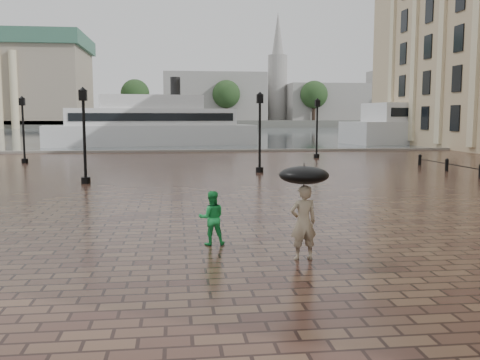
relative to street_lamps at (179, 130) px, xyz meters
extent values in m
plane|color=#361F18|center=(1.50, -17.50, -2.33)|extent=(300.00, 300.00, 0.00)
plane|color=#444B52|center=(1.50, 74.50, -2.33)|extent=(240.00, 240.00, 0.00)
cube|color=slate|center=(1.50, 14.50, -2.33)|extent=(80.00, 0.60, 0.30)
cube|color=#4C4C47|center=(1.50, 142.50, -1.33)|extent=(300.00, 60.00, 2.00)
cube|color=gray|center=(11.50, 132.50, 6.67)|extent=(30.00, 22.00, 14.00)
cube|color=gray|center=(46.50, 132.50, 5.17)|extent=(25.00, 22.00, 11.00)
cube|color=gray|center=(81.50, 132.50, 7.67)|extent=(35.00, 22.00, 16.00)
cylinder|color=gray|center=(31.50, 132.50, 9.67)|extent=(6.00, 6.00, 20.00)
cone|color=gray|center=(31.50, 132.50, 23.67)|extent=(5.00, 5.00, 18.00)
cylinder|color=#2D2119|center=(-37.07, 120.50, 1.67)|extent=(1.00, 1.00, 8.00)
sphere|color=#1F3216|center=(-37.07, 120.50, 7.17)|extent=(8.00, 8.00, 8.00)
cylinder|color=#2D2119|center=(-11.36, 120.50, 1.67)|extent=(1.00, 1.00, 8.00)
sphere|color=#1F3216|center=(-11.36, 120.50, 7.17)|extent=(8.00, 8.00, 8.00)
cylinder|color=#2D2119|center=(14.36, 120.50, 1.67)|extent=(1.00, 1.00, 8.00)
sphere|color=#1F3216|center=(14.36, 120.50, 7.17)|extent=(8.00, 8.00, 8.00)
cylinder|color=#2D2119|center=(40.07, 120.50, 1.67)|extent=(1.00, 1.00, 8.00)
sphere|color=#1F3216|center=(40.07, 120.50, 7.17)|extent=(8.00, 8.00, 8.00)
cylinder|color=#2D2119|center=(65.79, 120.50, 1.67)|extent=(1.00, 1.00, 8.00)
sphere|color=#1F3216|center=(65.79, 120.50, 7.17)|extent=(8.00, 8.00, 8.00)
cylinder|color=#2D2119|center=(91.50, 120.50, 1.67)|extent=(1.00, 1.00, 8.00)
sphere|color=#1F3216|center=(91.50, 120.50, 7.17)|extent=(8.00, 8.00, 8.00)
cylinder|color=black|center=(15.50, -4.00, -2.03)|extent=(0.20, 0.20, 0.60)
sphere|color=black|center=(15.50, -4.00, -1.71)|extent=(0.22, 0.22, 0.22)
cylinder|color=black|center=(15.50, -0.50, -2.03)|extent=(0.20, 0.20, 0.60)
sphere|color=black|center=(15.50, -0.50, -1.71)|extent=(0.22, 0.22, 0.22)
cylinder|color=black|center=(-4.50, -7.50, -2.18)|extent=(0.44, 0.44, 0.30)
cylinder|color=black|center=(-4.50, -7.50, -0.33)|extent=(0.14, 0.14, 4.00)
cube|color=black|center=(-4.50, -7.50, 1.82)|extent=(0.35, 0.35, 0.50)
sphere|color=beige|center=(-4.50, -7.50, 1.82)|extent=(0.28, 0.28, 0.28)
cylinder|color=black|center=(4.50, -3.50, -2.18)|extent=(0.44, 0.44, 0.30)
cylinder|color=black|center=(4.50, -3.50, -0.33)|extent=(0.14, 0.14, 4.00)
cube|color=black|center=(4.50, -3.50, 1.82)|extent=(0.35, 0.35, 0.50)
sphere|color=beige|center=(4.50, -3.50, 1.82)|extent=(0.28, 0.28, 0.28)
cylinder|color=black|center=(-10.50, 4.50, -2.18)|extent=(0.44, 0.44, 0.30)
cylinder|color=black|center=(-10.50, 4.50, -0.33)|extent=(0.14, 0.14, 4.00)
cube|color=black|center=(-10.50, 4.50, 1.82)|extent=(0.35, 0.35, 0.50)
sphere|color=beige|center=(-10.50, 4.50, 1.82)|extent=(0.28, 0.28, 0.28)
cylinder|color=black|center=(10.50, 6.50, -2.18)|extent=(0.44, 0.44, 0.30)
cylinder|color=black|center=(10.50, 6.50, -0.33)|extent=(0.14, 0.14, 4.00)
cube|color=black|center=(10.50, 6.50, 1.82)|extent=(0.35, 0.35, 0.50)
sphere|color=beige|center=(10.50, 6.50, 1.82)|extent=(0.28, 0.28, 0.28)
imported|color=tan|center=(2.56, -22.03, -1.49)|extent=(0.65, 0.47, 1.67)
imported|color=green|center=(0.63, -20.41, -1.65)|extent=(0.67, 0.53, 1.35)
cube|color=silver|center=(-2.87, 26.38, -1.23)|extent=(23.40, 9.26, 2.19)
cube|color=silver|center=(-2.87, 26.38, 0.78)|extent=(18.78, 7.77, 1.82)
cube|color=silver|center=(-2.87, 26.38, 2.42)|extent=(11.50, 5.99, 1.46)
cylinder|color=black|center=(-0.17, 26.84, 4.06)|extent=(1.09, 1.09, 2.19)
cube|color=black|center=(-2.46, 24.00, 0.78)|extent=(17.09, 3.04, 0.82)
cube|color=black|center=(-3.28, 28.76, 0.78)|extent=(17.09, 3.04, 0.82)
cube|color=silver|center=(32.67, 27.54, -1.04)|extent=(27.40, 11.09, 2.56)
cube|color=silver|center=(32.67, 27.54, 1.30)|extent=(21.99, 9.29, 2.13)
cube|color=silver|center=(32.67, 27.54, 3.22)|extent=(13.48, 7.13, 1.71)
cylinder|color=black|center=(35.82, 28.11, 5.15)|extent=(1.28, 1.28, 2.56)
cube|color=black|center=(33.18, 24.76, 1.30)|extent=(19.97, 3.74, 0.96)
cube|color=black|center=(32.16, 30.32, 1.30)|extent=(19.97, 3.74, 0.96)
cylinder|color=black|center=(2.56, -22.03, -0.90)|extent=(0.02, 0.02, 0.95)
ellipsoid|color=black|center=(2.56, -22.03, -0.43)|extent=(1.10, 1.10, 0.39)
camera|label=1|loc=(-0.22, -33.41, 0.85)|focal=40.00mm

